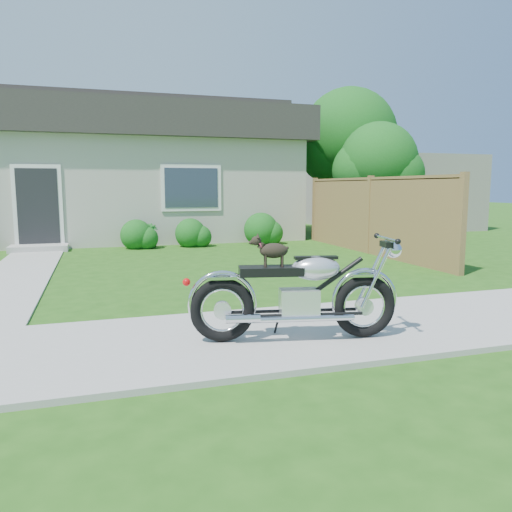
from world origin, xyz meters
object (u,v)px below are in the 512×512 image
Objects in this scene: tree_near at (383,165)px; potted_plant_right at (151,236)px; house at (97,170)px; fence at (370,215)px; tree_far at (353,141)px; motorcycle_with_dog at (299,293)px.

tree_near is 5.44× the size of potted_plant_right.
house is 1.90× the size of fence.
tree_far is at bearing -10.09° from house.
house is 8.99m from tree_near.
motorcycle_with_dog is (-6.44, -10.84, -2.65)m from tree_far.
house is at bearing 135.26° from fence.
tree_near is 1.61× the size of motorcycle_with_dog.
fence reaches higher than motorcycle_with_dog.
tree_far is 7.61× the size of potted_plant_right.
tree_far is at bearing 84.71° from tree_near.
fence is 1.33× the size of tree_far.
motorcycle_with_dog is (-4.38, -6.08, -0.41)m from fence.
house is at bearing 169.91° from tree_far.
tree_far reaches higher than motorcycle_with_dog.
tree_near reaches higher than potted_plant_right.
tree_far is 12.89m from motorcycle_with_dog.
fence is 1.87× the size of tree_near.
tree_far reaches higher than house.
motorcycle_with_dog is at bearing -126.12° from tree_near.
potted_plant_right is at bearing 177.12° from tree_near.
tree_far is (2.06, 4.76, 2.25)m from fence.
house is 5.72× the size of motorcycle_with_dog.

